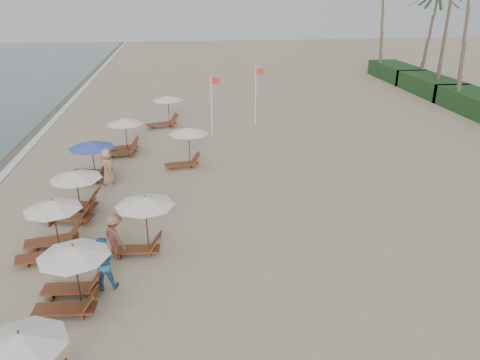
{
  "coord_description": "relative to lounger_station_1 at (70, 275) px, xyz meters",
  "views": [
    {
      "loc": [
        -1.43,
        -11.63,
        9.31
      ],
      "look_at": [
        1.0,
        7.44,
        1.3
      ],
      "focal_mm": 34.56,
      "sensor_mm": 36.0,
      "label": 1
    }
  ],
  "objects": [
    {
      "name": "ground",
      "position": [
        5.13,
        -0.98,
        -1.09
      ],
      "size": [
        160.0,
        160.0,
        0.0
      ],
      "primitive_type": "plane",
      "color": "tan",
      "rests_on": "ground"
    },
    {
      "name": "lounger_station_1",
      "position": [
        0.0,
        0.0,
        0.0
      ],
      "size": [
        2.53,
        2.24,
        2.12
      ],
      "color": "brown",
      "rests_on": "ground"
    },
    {
      "name": "lounger_station_2",
      "position": [
        -1.41,
        3.23,
        -0.06
      ],
      "size": [
        2.59,
        2.25,
        2.22
      ],
      "color": "brown",
      "rests_on": "ground"
    },
    {
      "name": "lounger_station_3",
      "position": [
        -1.24,
        6.37,
        -0.1
      ],
      "size": [
        2.76,
        2.47,
        2.13
      ],
      "color": "brown",
      "rests_on": "ground"
    },
    {
      "name": "lounger_station_4",
      "position": [
        -1.19,
        10.72,
        0.07
      ],
      "size": [
        2.55,
        2.38,
        2.06
      ],
      "color": "brown",
      "rests_on": "ground"
    },
    {
      "name": "lounger_station_5",
      "position": [
        0.08,
        14.56,
        0.03
      ],
      "size": [
        2.53,
        2.2,
        2.22
      ],
      "color": "brown",
      "rests_on": "ground"
    },
    {
      "name": "inland_station_0",
      "position": [
        1.99,
        2.99,
        0.36
      ],
      "size": [
        2.57,
        2.24,
        2.22
      ],
      "color": "brown",
      "rests_on": "ground"
    },
    {
      "name": "inland_station_1",
      "position": [
        3.81,
        11.91,
        0.33
      ],
      "size": [
        2.62,
        2.24,
        2.22
      ],
      "color": "brown",
      "rests_on": "ground"
    },
    {
      "name": "inland_station_2",
      "position": [
        2.45,
        20.25,
        0.19
      ],
      "size": [
        2.88,
        2.29,
        2.22
      ],
      "color": "brown",
      "rests_on": "ground"
    },
    {
      "name": "beachgoer_mid_a",
      "position": [
        0.84,
        0.82,
        -0.16
      ],
      "size": [
        0.97,
        0.78,
        1.88
      ],
      "primitive_type": "imported",
      "rotation": [
        0.0,
        0.0,
        3.22
      ],
      "color": "#326596",
      "rests_on": "ground"
    },
    {
      "name": "beachgoer_mid_b",
      "position": [
        1.02,
        2.67,
        -0.2
      ],
      "size": [
        1.25,
        1.32,
        1.8
      ],
      "primitive_type": "imported",
      "rotation": [
        0.0,
        0.0,
        2.25
      ],
      "color": "#91544A",
      "rests_on": "ground"
    },
    {
      "name": "beachgoer_far_b",
      "position": [
        -0.2,
        9.9,
        -0.14
      ],
      "size": [
        0.7,
        0.99,
        1.9
      ],
      "primitive_type": "imported",
      "rotation": [
        0.0,
        0.0,
        1.46
      ],
      "color": "tan",
      "rests_on": "ground"
    },
    {
      "name": "flag_pole_near",
      "position": [
        5.68,
        17.59,
        1.19
      ],
      "size": [
        0.59,
        0.08,
        4.1
      ],
      "color": "silver",
      "rests_on": "ground"
    },
    {
      "name": "flag_pole_far",
      "position": [
        9.04,
        20.07,
        1.26
      ],
      "size": [
        0.6,
        0.08,
        4.23
      ],
      "color": "silver",
      "rests_on": "ground"
    }
  ]
}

